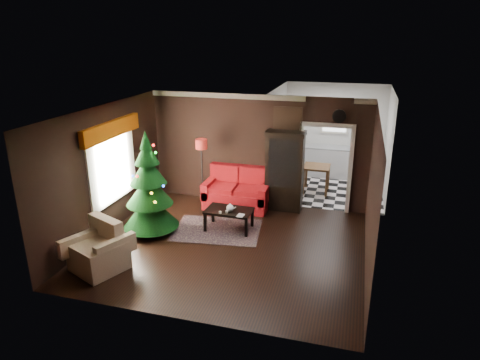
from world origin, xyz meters
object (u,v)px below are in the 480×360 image
(loveseat, at_px, (237,188))
(christmas_tree, at_px, (149,187))
(armchair, at_px, (98,247))
(coffee_table, at_px, (229,219))
(teapot, at_px, (230,208))
(kitchen_table, at_px, (316,179))
(wall_clock, at_px, (339,116))
(curio_cabinet, at_px, (284,173))
(floor_lamp, at_px, (202,175))

(loveseat, bearing_deg, christmas_tree, -128.03)
(loveseat, relative_size, armchair, 1.87)
(coffee_table, distance_m, teapot, 0.33)
(kitchen_table, bearing_deg, armchair, -123.27)
(wall_clock, bearing_deg, curio_cabinet, -171.47)
(curio_cabinet, relative_size, kitchen_table, 2.53)
(loveseat, height_order, wall_clock, wall_clock)
(kitchen_table, bearing_deg, teapot, -117.37)
(loveseat, bearing_deg, coffee_table, -81.89)
(curio_cabinet, height_order, kitchen_table, curio_cabinet)
(floor_lamp, relative_size, christmas_tree, 0.79)
(teapot, bearing_deg, loveseat, 99.69)
(armchair, bearing_deg, christmas_tree, 107.00)
(christmas_tree, bearing_deg, coffee_table, 19.07)
(loveseat, bearing_deg, kitchen_table, 42.51)
(armchair, height_order, wall_clock, wall_clock)
(loveseat, bearing_deg, teapot, -80.31)
(curio_cabinet, bearing_deg, wall_clock, 8.53)
(floor_lamp, bearing_deg, christmas_tree, -108.33)
(christmas_tree, xyz_separation_m, wall_clock, (3.80, 2.25, 1.33))
(coffee_table, bearing_deg, loveseat, 98.11)
(teapot, distance_m, kitchen_table, 3.41)
(curio_cabinet, bearing_deg, coffee_table, -122.65)
(curio_cabinet, bearing_deg, loveseat, -169.17)
(floor_lamp, xyz_separation_m, wall_clock, (3.23, 0.52, 1.55))
(curio_cabinet, relative_size, teapot, 10.25)
(armchair, xyz_separation_m, teapot, (1.88, 2.22, 0.10))
(wall_clock, bearing_deg, armchair, -134.98)
(armchair, distance_m, teapot, 2.91)
(loveseat, bearing_deg, wall_clock, 9.66)
(loveseat, bearing_deg, curio_cabinet, 10.83)
(curio_cabinet, height_order, christmas_tree, christmas_tree)
(curio_cabinet, bearing_deg, teapot, -119.87)
(armchair, bearing_deg, teapot, 73.13)
(curio_cabinet, xyz_separation_m, kitchen_table, (0.65, 1.43, -0.57))
(floor_lamp, xyz_separation_m, teapot, (1.11, -1.25, -0.27))
(christmas_tree, bearing_deg, armchair, -96.31)
(teapot, xyz_separation_m, wall_clock, (2.12, 1.77, 1.82))
(coffee_table, distance_m, kitchen_table, 3.36)
(teapot, bearing_deg, christmas_tree, -164.11)
(loveseat, height_order, floor_lamp, floor_lamp)
(coffee_table, xyz_separation_m, teapot, (0.05, -0.09, 0.32))
(christmas_tree, height_order, wall_clock, wall_clock)
(coffee_table, distance_m, wall_clock, 3.48)
(loveseat, distance_m, teapot, 1.39)
(kitchen_table, bearing_deg, loveseat, -137.49)
(coffee_table, bearing_deg, kitchen_table, 61.19)
(teapot, bearing_deg, floor_lamp, 131.63)
(wall_clock, height_order, kitchen_table, wall_clock)
(loveseat, relative_size, wall_clock, 5.31)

